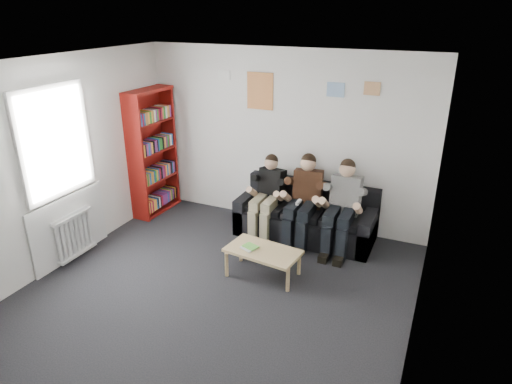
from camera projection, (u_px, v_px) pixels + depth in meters
room_shell at (201, 198)px, 4.84m from camera, size 5.00×5.00×5.00m
sofa at (306, 218)px, 6.84m from camera, size 2.03×0.83×0.78m
bookshelf at (154, 152)px, 7.41m from camera, size 0.31×0.92×2.05m
coffee_table at (263, 253)px, 5.79m from camera, size 0.93×0.51×0.37m
game_cases at (249, 247)px, 5.81m from camera, size 0.20×0.16×0.03m
person_left at (267, 197)px, 6.76m from camera, size 0.37×0.79×1.22m
person_middle at (303, 201)px, 6.54m from camera, size 0.41×0.88×1.30m
person_right at (342, 208)px, 6.33m from camera, size 0.41×0.88×1.30m
radiator at (75, 235)px, 6.19m from camera, size 0.10×0.64×0.60m
window at (63, 188)px, 5.96m from camera, size 0.05×1.30×2.36m
poster_large at (260, 91)px, 6.82m from camera, size 0.42×0.01×0.55m
poster_blue at (336, 90)px, 6.36m from camera, size 0.25×0.01×0.20m
poster_pink at (372, 89)px, 6.15m from camera, size 0.22×0.01×0.18m
poster_sign at (224, 75)px, 6.97m from camera, size 0.20×0.01×0.14m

